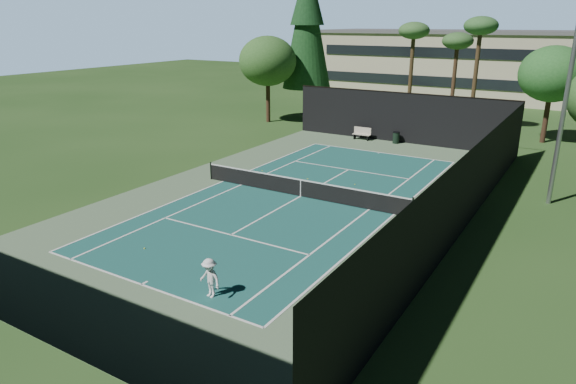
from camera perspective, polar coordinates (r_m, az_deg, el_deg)
name	(u,v)px	position (r m, az deg, el deg)	size (l,w,h in m)	color
ground	(300,197)	(28.75, 1.40, -0.52)	(160.00, 160.00, 0.00)	#25481B
apron_slab	(300,197)	(28.75, 1.40, -0.51)	(18.00, 32.00, 0.01)	#587552
court_surface	(301,196)	(28.75, 1.40, -0.49)	(10.97, 23.77, 0.01)	#1B5650
court_lines	(301,196)	(28.74, 1.40, -0.48)	(11.07, 23.87, 0.01)	white
tennis_net	(301,187)	(28.57, 1.41, 0.54)	(12.90, 0.10, 1.10)	black
fence	(301,162)	(28.22, 1.50, 3.38)	(18.04, 32.05, 4.03)	black
player	(210,278)	(18.53, -8.69, -9.43)	(0.95, 0.55, 1.47)	white
tennis_ball_a	(145,248)	(23.07, -15.65, -6.06)	(0.07, 0.07, 0.07)	#E1EE36
tennis_ball_b	(308,179)	(31.89, 2.20, 1.47)	(0.07, 0.07, 0.07)	yellow
tennis_ball_c	(355,184)	(31.02, 7.45, 0.83)	(0.07, 0.07, 0.07)	#B2D32F
tennis_ball_d	(262,171)	(33.67, -2.89, 2.38)	(0.07, 0.07, 0.07)	#B6D731
park_bench	(362,133)	(43.15, 8.22, 6.49)	(1.50, 0.45, 1.02)	beige
trash_bin	(396,138)	(42.27, 11.92, 5.94)	(0.56, 0.56, 0.95)	black
pine_tree	(307,19)	(52.25, 2.15, 18.66)	(4.80, 4.80, 15.00)	#45331D
palm_a	(414,35)	(50.08, 13.80, 16.62)	(2.80, 2.80, 9.32)	#49361F
palm_b	(457,44)	(51.07, 18.31, 15.33)	(2.80, 2.80, 8.42)	#49311F
palm_c	(480,31)	(47.57, 20.60, 16.44)	(2.80, 2.80, 9.77)	#4A361F
decid_tree_a	(553,74)	(45.90, 27.35, 11.55)	(5.12, 5.12, 7.62)	#3F281B
decid_tree_c	(268,61)	(50.00, -2.28, 14.32)	(5.44, 5.44, 8.09)	#472E1E
campus_building	(482,64)	(71.07, 20.78, 13.14)	(40.50, 12.50, 8.30)	beige
light_pole	(569,82)	(29.78, 28.74, 10.69)	(0.90, 0.25, 12.22)	#919499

